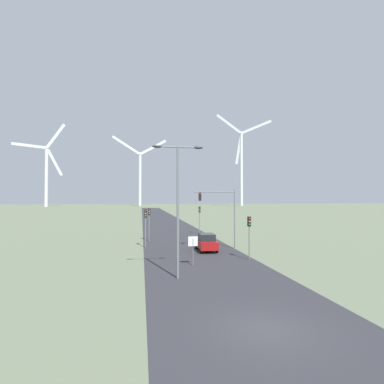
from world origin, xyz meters
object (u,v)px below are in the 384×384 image
object	(u,v)px
stop_sign_near	(193,245)
wind_turbine_left	(140,172)
traffic_light_post_mid_left	(149,217)
traffic_light_post_mid_right	(200,214)
traffic_light_post_near_left	(146,220)
traffic_light_post_near_right	(249,228)
wind_turbine_center	(241,161)
car_approaching	(206,242)
wind_turbine_far_left	(46,169)
streetlamp	(178,194)
traffic_light_mast_overhead	(221,207)

from	to	relation	value
stop_sign_near	wind_turbine_left	bearing A→B (deg)	91.47
traffic_light_post_mid_left	traffic_light_post_mid_right	size ratio (longest dim) A/B	1.00
traffic_light_post_near_left	wind_turbine_left	distance (m)	199.58
stop_sign_near	traffic_light_post_near_left	xyz separation A→B (m)	(-3.78, 9.81, 1.47)
traffic_light_post_near_right	wind_turbine_center	xyz separation A→B (m)	(64.01, 187.71, 30.63)
car_approaching	wind_turbine_center	bearing A→B (deg)	69.88
traffic_light_post_near_right	wind_turbine_left	size ratio (longest dim) A/B	0.07
wind_turbine_left	wind_turbine_far_left	bearing A→B (deg)	-164.27
traffic_light_post_near_right	wind_turbine_far_left	xyz separation A→B (m)	(-73.07, 189.16, 22.47)
streetlamp	traffic_light_mast_overhead	distance (m)	13.09
traffic_light_post_near_left	traffic_light_mast_overhead	size ratio (longest dim) A/B	0.66
stop_sign_near	wind_turbine_left	xyz separation A→B (m)	(-5.36, 208.11, 24.02)
traffic_light_post_mid_left	traffic_light_post_mid_right	xyz separation A→B (m)	(7.93, 6.28, 0.01)
traffic_light_post_near_right	wind_turbine_center	distance (m)	200.67
car_approaching	wind_turbine_far_left	distance (m)	198.42
traffic_light_mast_overhead	wind_turbine_far_left	xyz separation A→B (m)	(-72.12, 182.92, 20.68)
traffic_light_mast_overhead	wind_turbine_left	distance (m)	201.79
stop_sign_near	wind_turbine_far_left	world-z (taller)	wind_turbine_far_left
traffic_light_post_mid_right	traffic_light_mast_overhead	bearing A→B (deg)	-90.81
stop_sign_near	traffic_light_post_mid_left	xyz separation A→B (m)	(-3.24, 14.84, 1.46)
stop_sign_near	traffic_light_post_near_right	size ratio (longest dim) A/B	0.61
streetlamp	wind_turbine_far_left	distance (m)	206.14
traffic_light_mast_overhead	car_approaching	distance (m)	4.33
traffic_light_post_near_left	wind_turbine_left	bearing A→B (deg)	90.46
streetlamp	traffic_light_mast_overhead	size ratio (longest dim) A/B	1.41
streetlamp	wind_turbine_center	distance (m)	207.47
car_approaching	traffic_light_post_near_left	bearing A→B (deg)	153.42
streetlamp	wind_turbine_left	xyz separation A→B (m)	(-3.63, 211.89, 19.78)
car_approaching	stop_sign_near	bearing A→B (deg)	-111.50
traffic_light_post_mid_left	wind_turbine_left	distance (m)	194.59
car_approaching	traffic_light_post_mid_left	bearing A→B (deg)	125.40
wind_turbine_center	car_approaching	bearing A→B (deg)	-110.12
stop_sign_near	wind_turbine_far_left	size ratio (longest dim) A/B	0.04
wind_turbine_left	wind_turbine_center	world-z (taller)	wind_turbine_center
traffic_light_post_near_left	traffic_light_post_near_right	xyz separation A→B (m)	(9.23, -8.39, -0.27)
wind_turbine_left	car_approaching	bearing A→B (deg)	-87.74
streetlamp	stop_sign_near	xyz separation A→B (m)	(1.73, 3.78, -4.24)
car_approaching	wind_turbine_center	size ratio (longest dim) A/B	0.06
traffic_light_post_mid_right	wind_turbine_left	size ratio (longest dim) A/B	0.08
traffic_light_post_mid_right	stop_sign_near	bearing A→B (deg)	-102.53
traffic_light_post_near_left	traffic_light_mast_overhead	xyz separation A→B (m)	(8.28, -2.15, 1.52)
traffic_light_post_near_right	traffic_light_mast_overhead	distance (m)	6.56
traffic_light_post_near_left	traffic_light_post_near_right	world-z (taller)	traffic_light_post_near_left
streetlamp	stop_sign_near	distance (m)	5.94
stop_sign_near	wind_turbine_left	size ratio (longest dim) A/B	0.05
traffic_light_post_near_right	car_approaching	world-z (taller)	traffic_light_post_near_right
wind_turbine_far_left	wind_turbine_left	world-z (taller)	wind_turbine_far_left
stop_sign_near	wind_turbine_center	size ratio (longest dim) A/B	0.03
wind_turbine_left	traffic_light_post_mid_left	bearing A→B (deg)	-89.37
traffic_light_post_near_left	wind_turbine_far_left	distance (m)	192.99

